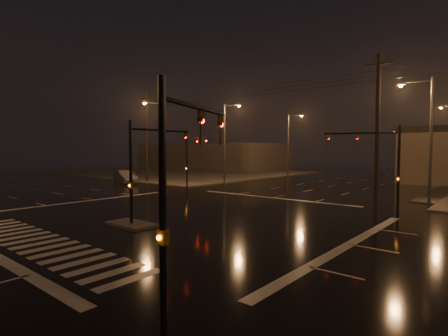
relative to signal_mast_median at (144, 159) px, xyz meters
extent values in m
plane|color=black|center=(0.00, 3.07, -3.75)|extent=(140.00, 140.00, 0.00)
cube|color=#4A4742|center=(-30.00, 33.07, -3.69)|extent=(36.00, 36.00, 0.12)
cube|color=#4A4742|center=(0.00, -0.93, -3.68)|extent=(3.00, 1.60, 0.15)
cube|color=beige|center=(0.00, -5.93, -3.75)|extent=(15.00, 2.60, 0.01)
cube|color=beige|center=(0.00, 14.07, -3.75)|extent=(16.00, 0.50, 0.01)
cube|color=#3D3836|center=(-35.00, 45.07, -0.95)|extent=(30.00, 18.00, 5.60)
cylinder|color=black|center=(0.00, -0.93, -0.75)|extent=(0.18, 0.18, 6.00)
cylinder|color=black|center=(0.00, 1.32, 1.75)|extent=(0.12, 4.50, 0.12)
imported|color=#594707|center=(0.00, 3.35, 1.70)|extent=(0.16, 0.20, 1.00)
cube|color=#594707|center=(0.00, -0.93, -1.45)|extent=(0.25, 0.18, 0.35)
cylinder|color=black|center=(10.50, 13.57, -0.75)|extent=(0.18, 0.18, 6.00)
cylinder|color=black|center=(8.15, 12.72, 1.75)|extent=(4.74, 1.82, 0.12)
imported|color=#594707|center=(6.04, 11.95, 1.70)|extent=(0.24, 0.22, 1.00)
cube|color=#594707|center=(10.50, 13.57, -1.45)|extent=(0.25, 0.18, 0.35)
cylinder|color=black|center=(-10.50, 13.57, -0.75)|extent=(0.18, 0.18, 6.00)
cylinder|color=black|center=(-8.15, 12.72, 1.75)|extent=(4.74, 1.82, 0.12)
imported|color=#594707|center=(-6.04, 11.95, 1.70)|extent=(0.24, 0.22, 1.00)
cube|color=#594707|center=(-10.50, 13.57, -1.45)|extent=(0.25, 0.18, 0.35)
cylinder|color=black|center=(10.50, -7.43, -0.75)|extent=(0.18, 0.18, 6.00)
cylinder|color=black|center=(9.82, -5.55, 1.75)|extent=(1.48, 3.80, 0.12)
imported|color=#594707|center=(9.20, -3.86, 1.70)|extent=(0.22, 0.24, 1.00)
cube|color=#594707|center=(10.50, -7.43, -1.45)|extent=(0.25, 0.18, 0.35)
cylinder|color=#38383A|center=(-11.50, 21.07, 1.25)|extent=(0.24, 0.24, 10.00)
cylinder|color=#38383A|center=(-10.30, 21.07, 6.05)|extent=(2.40, 0.14, 0.14)
cube|color=#38383A|center=(-9.20, 21.07, 6.00)|extent=(0.70, 0.30, 0.18)
sphere|color=orange|center=(-9.20, 21.07, 5.87)|extent=(0.32, 0.32, 0.32)
cylinder|color=#38383A|center=(-11.50, 37.07, 1.25)|extent=(0.24, 0.24, 10.00)
cylinder|color=#38383A|center=(-10.30, 37.07, 6.05)|extent=(2.40, 0.14, 0.14)
cube|color=#38383A|center=(-9.20, 37.07, 6.00)|extent=(0.70, 0.30, 0.18)
sphere|color=orange|center=(-9.20, 37.07, 5.87)|extent=(0.32, 0.32, 0.32)
cylinder|color=#38383A|center=(11.50, 19.07, 1.25)|extent=(0.24, 0.24, 10.00)
cylinder|color=#38383A|center=(10.30, 19.07, 6.05)|extent=(2.40, 0.14, 0.14)
cube|color=#38383A|center=(9.20, 19.07, 6.00)|extent=(0.70, 0.30, 0.18)
sphere|color=orange|center=(9.20, 19.07, 5.87)|extent=(0.32, 0.32, 0.32)
cube|color=#38383A|center=(9.20, 39.07, 6.00)|extent=(0.70, 0.30, 0.18)
sphere|color=orange|center=(9.20, 39.07, 5.87)|extent=(0.32, 0.32, 0.32)
cylinder|color=#38383A|center=(-16.00, 14.57, 1.25)|extent=(0.24, 0.24, 10.00)
cylinder|color=#38383A|center=(-16.00, 13.37, 6.05)|extent=(0.14, 2.40, 0.14)
cube|color=#38383A|center=(-16.00, 12.27, 6.00)|extent=(0.30, 0.70, 0.18)
sphere|color=orange|center=(-16.00, 12.27, 5.87)|extent=(0.32, 0.32, 0.32)
cylinder|color=black|center=(-22.00, 17.07, 2.25)|extent=(0.32, 0.32, 12.00)
cube|color=black|center=(-22.00, 17.07, 7.45)|extent=(2.20, 0.12, 0.12)
cylinder|color=black|center=(8.00, 17.07, 2.25)|extent=(0.32, 0.32, 12.00)
cube|color=black|center=(8.00, 17.07, 7.45)|extent=(2.20, 0.12, 0.12)
imported|color=#5A5D62|center=(-21.71, 13.40, -2.91)|extent=(5.40, 3.20, 1.68)
camera|label=1|loc=(16.72, -12.64, 0.57)|focal=28.00mm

